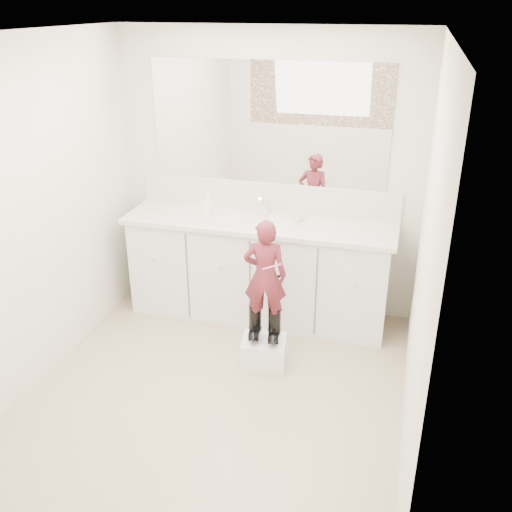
% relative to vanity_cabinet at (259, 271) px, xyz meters
% --- Properties ---
extents(floor, '(3.00, 3.00, 0.00)m').
position_rel_vanity_cabinet_xyz_m(floor, '(0.00, -1.23, -0.42)').
color(floor, '#958062').
rests_on(floor, ground).
extents(ceiling, '(3.00, 3.00, 0.00)m').
position_rel_vanity_cabinet_xyz_m(ceiling, '(0.00, -1.23, 1.97)').
color(ceiling, white).
rests_on(ceiling, wall_back).
extents(wall_back, '(2.60, 0.00, 2.60)m').
position_rel_vanity_cabinet_xyz_m(wall_back, '(0.00, 0.27, 0.77)').
color(wall_back, beige).
rests_on(wall_back, floor).
extents(wall_front, '(2.60, 0.00, 2.60)m').
position_rel_vanity_cabinet_xyz_m(wall_front, '(0.00, -2.73, 0.77)').
color(wall_front, beige).
rests_on(wall_front, floor).
extents(wall_left, '(0.00, 3.00, 3.00)m').
position_rel_vanity_cabinet_xyz_m(wall_left, '(-1.30, -1.23, 0.78)').
color(wall_left, beige).
rests_on(wall_left, floor).
extents(wall_right, '(0.00, 3.00, 3.00)m').
position_rel_vanity_cabinet_xyz_m(wall_right, '(1.30, -1.23, 0.78)').
color(wall_right, beige).
rests_on(wall_right, floor).
extents(vanity_cabinet, '(2.20, 0.55, 0.85)m').
position_rel_vanity_cabinet_xyz_m(vanity_cabinet, '(0.00, 0.00, 0.00)').
color(vanity_cabinet, silver).
rests_on(vanity_cabinet, floor).
extents(countertop, '(2.28, 0.58, 0.04)m').
position_rel_vanity_cabinet_xyz_m(countertop, '(0.00, -0.01, 0.45)').
color(countertop, beige).
rests_on(countertop, vanity_cabinet).
extents(backsplash, '(2.28, 0.03, 0.25)m').
position_rel_vanity_cabinet_xyz_m(backsplash, '(0.00, 0.26, 0.59)').
color(backsplash, beige).
rests_on(backsplash, countertop).
extents(mirror, '(2.00, 0.02, 1.00)m').
position_rel_vanity_cabinet_xyz_m(mirror, '(0.00, 0.26, 1.22)').
color(mirror, white).
rests_on(mirror, wall_back).
extents(dot_panel, '(2.00, 0.01, 1.20)m').
position_rel_vanity_cabinet_xyz_m(dot_panel, '(0.00, -2.71, 1.22)').
color(dot_panel, '#472819').
rests_on(dot_panel, wall_front).
extents(faucet, '(0.08, 0.08, 0.10)m').
position_rel_vanity_cabinet_xyz_m(faucet, '(0.00, 0.15, 0.52)').
color(faucet, silver).
rests_on(faucet, countertop).
extents(cup, '(0.12, 0.12, 0.09)m').
position_rel_vanity_cabinet_xyz_m(cup, '(0.32, 0.07, 0.51)').
color(cup, beige).
rests_on(cup, countertop).
extents(soap_bottle, '(0.09, 0.09, 0.18)m').
position_rel_vanity_cabinet_xyz_m(soap_bottle, '(-0.46, 0.03, 0.55)').
color(soap_bottle, white).
rests_on(soap_bottle, countertop).
extents(step_stool, '(0.37, 0.32, 0.21)m').
position_rel_vanity_cabinet_xyz_m(step_stool, '(0.24, -0.73, -0.32)').
color(step_stool, white).
rests_on(step_stool, floor).
extents(boot_left, '(0.13, 0.20, 0.27)m').
position_rel_vanity_cabinet_xyz_m(boot_left, '(0.16, -0.71, -0.08)').
color(boot_left, black).
rests_on(boot_left, step_stool).
extents(boot_right, '(0.13, 0.20, 0.27)m').
position_rel_vanity_cabinet_xyz_m(boot_right, '(0.31, -0.71, -0.08)').
color(boot_right, black).
rests_on(boot_right, step_stool).
extents(toddler, '(0.34, 0.25, 0.86)m').
position_rel_vanity_cabinet_xyz_m(toddler, '(0.24, -0.71, 0.32)').
color(toddler, '#9D3043').
rests_on(toddler, step_stool).
extents(toothbrush, '(0.14, 0.03, 0.06)m').
position_rel_vanity_cabinet_xyz_m(toothbrush, '(0.31, -0.79, 0.43)').
color(toothbrush, pink).
rests_on(toothbrush, toddler).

